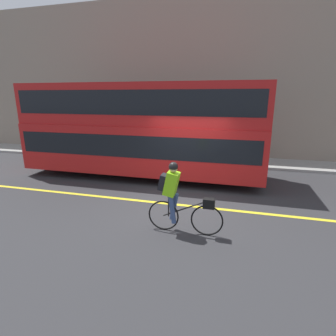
# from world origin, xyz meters

# --- Properties ---
(ground_plane) EXTENTS (80.00, 80.00, 0.00)m
(ground_plane) POSITION_xyz_m (0.00, 0.00, 0.00)
(ground_plane) COLOR #2D2D30
(road_center_line) EXTENTS (50.00, 0.14, 0.01)m
(road_center_line) POSITION_xyz_m (0.00, 0.05, 0.00)
(road_center_line) COLOR yellow
(road_center_line) RESTS_ON ground_plane
(sidewalk_curb) EXTENTS (60.00, 1.91, 0.11)m
(sidewalk_curb) POSITION_xyz_m (0.00, 5.68, 0.06)
(sidewalk_curb) COLOR gray
(sidewalk_curb) RESTS_ON ground_plane
(building_facade) EXTENTS (60.00, 0.30, 7.78)m
(building_facade) POSITION_xyz_m (0.00, 6.79, 3.89)
(building_facade) COLOR gray
(building_facade) RESTS_ON ground_plane
(bus) EXTENTS (9.14, 2.46, 3.56)m
(bus) POSITION_xyz_m (-2.07, 2.55, 1.99)
(bus) COLOR black
(bus) RESTS_ON ground_plane
(cyclist_on_bike) EXTENTS (1.77, 0.32, 1.70)m
(cyclist_on_bike) POSITION_xyz_m (0.28, -1.49, 0.91)
(cyclist_on_bike) COLOR black
(cyclist_on_bike) RESTS_ON ground_plane
(trash_bin) EXTENTS (0.45, 0.45, 0.82)m
(trash_bin) POSITION_xyz_m (-2.10, 5.59, 0.52)
(trash_bin) COLOR #194C23
(trash_bin) RESTS_ON sidewalk_curb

